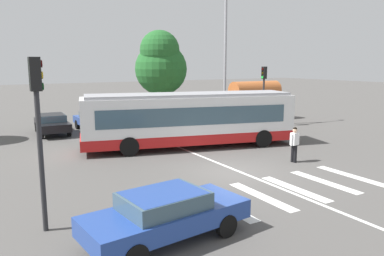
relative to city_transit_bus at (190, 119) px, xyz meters
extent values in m
plane|color=#514F4C|center=(-0.79, -5.20, -1.59)|extent=(160.00, 160.00, 0.00)
cylinder|color=black|center=(4.15, 0.15, -1.09)|extent=(1.04, 0.54, 1.00)
cylinder|color=black|center=(3.57, -2.12, -1.09)|extent=(1.04, 0.54, 1.00)
cylinder|color=black|center=(-3.15, 2.01, -1.09)|extent=(1.04, 0.54, 1.00)
cylinder|color=black|center=(-3.73, -0.26, -1.09)|extent=(1.04, 0.54, 1.00)
cube|color=white|center=(-0.02, 0.00, 0.04)|extent=(12.04, 5.38, 2.55)
cube|color=red|center=(-0.02, 0.00, -0.96)|extent=(12.16, 5.43, 0.55)
cube|color=#3D5666|center=(-0.02, 0.00, 0.34)|extent=(10.68, 5.08, 0.96)
cube|color=#3D5666|center=(5.69, -1.45, 0.24)|extent=(0.59, 2.18, 1.63)
cube|color=black|center=(5.69, -1.45, 1.13)|extent=(0.54, 1.89, 0.28)
cube|color=#99999E|center=(-0.02, 0.00, 1.39)|extent=(11.53, 5.06, 0.16)
cube|color=#28282B|center=(5.80, -1.48, -1.16)|extent=(0.75, 2.50, 0.36)
cylinder|color=black|center=(2.65, -5.33, -1.16)|extent=(0.16, 0.16, 0.85)
cylinder|color=black|center=(2.68, -5.48, -1.16)|extent=(0.16, 0.16, 0.85)
cube|color=white|center=(2.66, -5.41, -0.44)|extent=(0.44, 0.32, 0.60)
cylinder|color=white|center=(2.43, -5.45, -0.47)|extent=(0.10, 0.10, 0.55)
cylinder|color=white|center=(2.90, -5.37, -0.47)|extent=(0.10, 0.10, 0.55)
sphere|color=tan|center=(2.66, -5.41, -0.03)|extent=(0.22, 0.22, 0.22)
sphere|color=black|center=(2.66, -5.41, 0.04)|extent=(0.19, 0.19, 0.19)
cylinder|color=black|center=(-4.91, -8.53, -1.27)|extent=(0.66, 0.27, 0.64)
cylinder|color=black|center=(-4.72, -10.20, -1.27)|extent=(0.66, 0.27, 0.64)
cylinder|color=black|center=(-7.68, -8.84, -1.27)|extent=(0.66, 0.27, 0.64)
cube|color=#234293|center=(-6.20, -9.52, -0.95)|extent=(4.67, 2.31, 0.52)
cube|color=#3D5666|center=(-6.29, -9.53, -0.47)|extent=(2.32, 1.83, 0.44)
cube|color=#234293|center=(-6.29, -9.53, -0.28)|extent=(2.14, 1.74, 0.09)
cylinder|color=black|center=(-6.77, 9.62, -1.27)|extent=(0.22, 0.65, 0.64)
cylinder|color=black|center=(-5.10, 9.55, -1.27)|extent=(0.22, 0.65, 0.64)
cylinder|color=black|center=(-6.88, 6.83, -1.27)|extent=(0.22, 0.65, 0.64)
cylinder|color=black|center=(-5.20, 6.77, -1.27)|extent=(0.22, 0.65, 0.64)
cube|color=black|center=(-5.99, 8.19, -0.95)|extent=(1.98, 4.56, 0.52)
cube|color=#3D5666|center=(-5.99, 8.10, -0.47)|extent=(1.68, 2.22, 0.44)
cube|color=black|center=(-5.99, 8.10, -0.28)|extent=(1.60, 2.03, 0.09)
cylinder|color=black|center=(-4.06, 9.30, -1.27)|extent=(0.22, 0.65, 0.64)
cylinder|color=black|center=(-2.39, 9.36, -1.27)|extent=(0.22, 0.65, 0.64)
cylinder|color=black|center=(-3.96, 6.51, -1.27)|extent=(0.22, 0.65, 0.64)
cylinder|color=black|center=(-2.29, 6.57, -1.27)|extent=(0.22, 0.65, 0.64)
cube|color=#234293|center=(-3.18, 7.93, -0.95)|extent=(1.98, 4.56, 0.52)
cube|color=#3D5666|center=(-3.17, 7.84, -0.47)|extent=(1.68, 2.22, 0.44)
cube|color=#234293|center=(-3.17, 7.84, -0.28)|extent=(1.60, 2.03, 0.09)
cylinder|color=black|center=(-1.26, 9.83, -1.27)|extent=(0.21, 0.64, 0.64)
cylinder|color=black|center=(0.41, 9.81, -1.27)|extent=(0.21, 0.64, 0.64)
cylinder|color=black|center=(-1.30, 7.04, -1.27)|extent=(0.21, 0.64, 0.64)
cylinder|color=black|center=(0.38, 7.02, -1.27)|extent=(0.21, 0.64, 0.64)
cube|color=white|center=(-0.44, 8.42, -0.95)|extent=(1.87, 4.52, 0.52)
cube|color=#3D5666|center=(-0.44, 8.33, -0.47)|extent=(1.63, 2.18, 0.44)
cube|color=white|center=(-0.44, 8.33, -0.28)|extent=(1.55, 2.00, 0.09)
cylinder|color=black|center=(1.37, 9.37, -1.27)|extent=(0.24, 0.65, 0.64)
cylinder|color=black|center=(3.05, 9.27, -1.27)|extent=(0.24, 0.65, 0.64)
cylinder|color=black|center=(1.21, 6.59, -1.27)|extent=(0.24, 0.65, 0.64)
cylinder|color=black|center=(2.88, 6.49, -1.27)|extent=(0.24, 0.65, 0.64)
cube|color=#AD1E1E|center=(2.13, 7.93, -0.95)|extent=(2.09, 4.60, 0.52)
cube|color=#3D5666|center=(2.12, 7.84, -0.47)|extent=(1.73, 2.25, 0.44)
cube|color=#AD1E1E|center=(2.12, 7.84, -0.28)|extent=(1.64, 2.07, 0.09)
cylinder|color=black|center=(3.90, 9.86, -1.27)|extent=(0.22, 0.65, 0.64)
cylinder|color=black|center=(5.57, 9.93, -1.27)|extent=(0.22, 0.65, 0.64)
cylinder|color=black|center=(4.01, 7.07, -1.27)|extent=(0.22, 0.65, 0.64)
cylinder|color=black|center=(5.68, 7.14, -1.27)|extent=(0.22, 0.65, 0.64)
cube|color=#C6B793|center=(4.79, 8.50, -0.95)|extent=(1.99, 4.57, 0.52)
cube|color=#3D5666|center=(4.79, 8.41, -0.47)|extent=(1.68, 2.22, 0.44)
cube|color=#C6B793|center=(4.79, 8.41, -0.28)|extent=(1.60, 2.04, 0.09)
cylinder|color=black|center=(6.69, 9.99, -1.27)|extent=(0.20, 0.64, 0.64)
cylinder|color=black|center=(8.36, 10.00, -1.27)|extent=(0.20, 0.64, 0.64)
cylinder|color=black|center=(6.71, 7.20, -1.27)|extent=(0.20, 0.64, 0.64)
cylinder|color=black|center=(8.39, 7.21, -1.27)|extent=(0.20, 0.64, 0.64)
cube|color=#38383D|center=(7.54, 8.60, -0.95)|extent=(1.85, 4.51, 0.52)
cube|color=#3D5666|center=(7.54, 8.51, -0.47)|extent=(1.62, 2.17, 0.44)
cube|color=#38383D|center=(7.54, 8.51, -0.28)|extent=(1.54, 1.99, 0.09)
cylinder|color=#28282B|center=(-8.93, -7.29, 0.39)|extent=(0.14, 0.14, 3.97)
cube|color=black|center=(-8.93, -7.29, 2.83)|extent=(0.28, 0.32, 0.90)
cylinder|color=#410907|center=(-8.76, -7.29, 3.10)|extent=(0.04, 0.20, 0.20)
cylinder|color=yellow|center=(-8.76, -7.29, 2.80)|extent=(0.04, 0.20, 0.20)
cylinder|color=#093B10|center=(-8.76, -7.29, 2.50)|extent=(0.04, 0.20, 0.20)
cylinder|color=#28282B|center=(8.30, 3.37, 0.19)|extent=(0.14, 0.14, 3.57)
cube|color=black|center=(8.30, 3.37, 2.43)|extent=(0.28, 0.32, 0.90)
cylinder|color=#410907|center=(8.13, 3.37, 2.70)|extent=(0.04, 0.20, 0.20)
cylinder|color=#463707|center=(8.13, 3.37, 2.40)|extent=(0.04, 0.20, 0.20)
cylinder|color=green|center=(8.13, 3.37, 2.10)|extent=(0.04, 0.20, 0.20)
cylinder|color=#28282B|center=(7.66, 6.19, -0.44)|extent=(0.12, 0.12, 2.30)
cylinder|color=#28282B|center=(12.04, 6.19, -0.44)|extent=(0.12, 0.12, 2.30)
cube|color=slate|center=(9.85, 6.89, -0.32)|extent=(4.20, 0.04, 1.93)
cylinder|color=#BC602D|center=(9.85, 6.19, 0.89)|extent=(4.47, 1.54, 1.54)
cube|color=#4C3823|center=(9.85, 6.19, -1.14)|extent=(3.50, 0.36, 0.08)
cylinder|color=#939399|center=(5.88, 4.95, 3.51)|extent=(0.20, 0.20, 10.20)
cylinder|color=brown|center=(4.91, 13.88, -0.34)|extent=(0.36, 0.36, 2.49)
sphere|color=#236028|center=(4.91, 13.88, 2.59)|extent=(4.84, 4.84, 4.84)
sphere|color=#236028|center=(4.62, 13.49, 4.29)|extent=(3.63, 3.63, 3.63)
cube|color=silver|center=(-3.42, -8.25, -1.58)|extent=(0.45, 3.31, 0.01)
cube|color=silver|center=(-1.78, -8.25, -1.58)|extent=(0.45, 3.31, 0.01)
cube|color=silver|center=(-0.15, -8.25, -1.58)|extent=(0.45, 3.31, 0.01)
cube|color=silver|center=(1.49, -8.25, -1.58)|extent=(0.45, 3.31, 0.01)
cube|color=silver|center=(3.13, -8.25, -1.58)|extent=(0.45, 3.31, 0.01)
cube|color=silver|center=(-0.57, -3.20, -1.59)|extent=(0.16, 24.00, 0.01)
camera|label=1|loc=(-10.39, -18.03, 3.11)|focal=35.04mm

